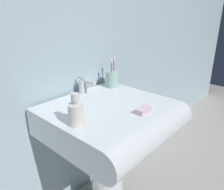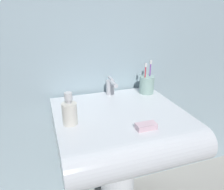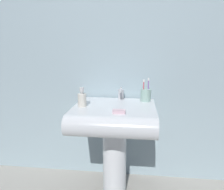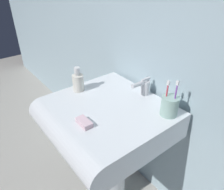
# 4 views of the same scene
# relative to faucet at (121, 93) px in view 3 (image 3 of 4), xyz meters

# --- Properties ---
(wall_back) EXTENTS (5.00, 0.05, 2.40)m
(wall_back) POSITION_rel_faucet_xyz_m (-0.03, 0.10, 0.43)
(wall_back) COLOR #9EB7C1
(wall_back) RESTS_ON ground
(sink_pedestal) EXTENTS (0.18, 0.18, 0.58)m
(sink_pedestal) POSITION_rel_faucet_xyz_m (-0.03, -0.20, -0.48)
(sink_pedestal) COLOR white
(sink_pedestal) RESTS_ON ground
(sink_basin) EXTENTS (0.59, 0.58, 0.14)m
(sink_basin) POSITION_rel_faucet_xyz_m (-0.03, -0.26, -0.12)
(sink_basin) COLOR white
(sink_basin) RESTS_ON sink_pedestal
(faucet) EXTENTS (0.04, 0.13, 0.10)m
(faucet) POSITION_rel_faucet_xyz_m (0.00, 0.00, 0.00)
(faucet) COLOR silver
(faucet) RESTS_ON sink_basin
(toothbrush_cup) EXTENTS (0.08, 0.08, 0.18)m
(toothbrush_cup) POSITION_rel_faucet_xyz_m (0.20, -0.03, -0.00)
(toothbrush_cup) COLOR #99BFB2
(toothbrush_cup) RESTS_ON sink_basin
(soap_bottle) EXTENTS (0.06, 0.06, 0.14)m
(soap_bottle) POSITION_rel_faucet_xyz_m (-0.26, -0.25, 0.00)
(soap_bottle) COLOR silver
(soap_bottle) RESTS_ON sink_basin
(bar_soap) EXTENTS (0.08, 0.04, 0.02)m
(bar_soap) POSITION_rel_faucet_xyz_m (0.02, -0.39, -0.04)
(bar_soap) COLOR silver
(bar_soap) RESTS_ON sink_basin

